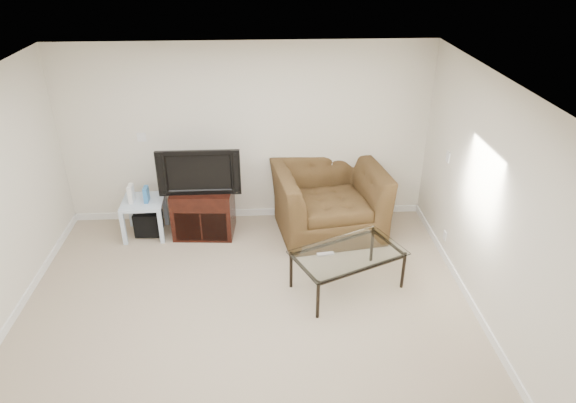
{
  "coord_description": "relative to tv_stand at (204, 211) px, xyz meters",
  "views": [
    {
      "loc": [
        0.21,
        -4.09,
        3.71
      ],
      "look_at": [
        0.5,
        1.2,
        0.9
      ],
      "focal_mm": 32.0,
      "sensor_mm": 36.0,
      "label": 1
    }
  ],
  "objects": [
    {
      "name": "floor",
      "position": [
        0.6,
        -2.05,
        -0.33
      ],
      "size": [
        5.0,
        5.0,
        0.0
      ],
      "primitive_type": "plane",
      "color": "tan",
      "rests_on": "ground"
    },
    {
      "name": "ceiling",
      "position": [
        0.6,
        -2.05,
        2.17
      ],
      "size": [
        5.0,
        5.0,
        0.0
      ],
      "primitive_type": "plane",
      "color": "white",
      "rests_on": "ground"
    },
    {
      "name": "wall_back",
      "position": [
        0.6,
        0.45,
        0.92
      ],
      "size": [
        5.0,
        0.02,
        2.5
      ],
      "primitive_type": "cube",
      "color": "silver",
      "rests_on": "ground"
    },
    {
      "name": "wall_right",
      "position": [
        3.1,
        -2.05,
        0.92
      ],
      "size": [
        0.02,
        5.0,
        2.5
      ],
      "primitive_type": "cube",
      "color": "silver",
      "rests_on": "ground"
    },
    {
      "name": "plate_back",
      "position": [
        -0.8,
        0.44,
        0.92
      ],
      "size": [
        0.12,
        0.02,
        0.12
      ],
      "primitive_type": "cube",
      "color": "white",
      "rests_on": "wall_back"
    },
    {
      "name": "plate_right_switch",
      "position": [
        3.09,
        -0.45,
        0.92
      ],
      "size": [
        0.02,
        0.09,
        0.13
      ],
      "primitive_type": "cube",
      "color": "white",
      "rests_on": "wall_right"
    },
    {
      "name": "plate_right_outlet",
      "position": [
        3.09,
        -0.75,
        -0.03
      ],
      "size": [
        0.02,
        0.08,
        0.12
      ],
      "primitive_type": "cube",
      "color": "white",
      "rests_on": "wall_right"
    },
    {
      "name": "tv_stand",
      "position": [
        0.0,
        0.0,
        0.0
      ],
      "size": [
        0.83,
        0.61,
        0.66
      ],
      "primitive_type": null,
      "rotation": [
        0.0,
        0.0,
        -0.07
      ],
      "color": "black",
      "rests_on": "floor"
    },
    {
      "name": "dvd_player",
      "position": [
        -0.0,
        -0.04,
        0.22
      ],
      "size": [
        0.42,
        0.31,
        0.06
      ],
      "primitive_type": "cube",
      "rotation": [
        0.0,
        0.0,
        -0.07
      ],
      "color": "black",
      "rests_on": "tv_stand"
    },
    {
      "name": "television",
      "position": [
        -0.0,
        -0.03,
        0.64
      ],
      "size": [
        0.99,
        0.2,
        0.61
      ],
      "primitive_type": "imported",
      "rotation": [
        0.0,
        0.0,
        0.0
      ],
      "color": "black",
      "rests_on": "tv_stand"
    },
    {
      "name": "side_table",
      "position": [
        -0.8,
        0.0,
        -0.07
      ],
      "size": [
        0.55,
        0.55,
        0.52
      ],
      "primitive_type": null,
      "rotation": [
        0.0,
        0.0,
        0.03
      ],
      "color": "silver",
      "rests_on": "floor"
    },
    {
      "name": "subwoofer",
      "position": [
        -0.77,
        0.02,
        -0.15
      ],
      "size": [
        0.35,
        0.35,
        0.33
      ],
      "primitive_type": "cube",
      "rotation": [
        0.0,
        0.0,
        -0.04
      ],
      "color": "black",
      "rests_on": "floor"
    },
    {
      "name": "game_console",
      "position": [
        -0.93,
        -0.03,
        0.31
      ],
      "size": [
        0.05,
        0.17,
        0.24
      ],
      "primitive_type": "cube",
      "rotation": [
        0.0,
        0.0,
        0.0
      ],
      "color": "white",
      "rests_on": "side_table"
    },
    {
      "name": "game_case",
      "position": [
        -0.73,
        -0.02,
        0.29
      ],
      "size": [
        0.05,
        0.15,
        0.21
      ],
      "primitive_type": "cube",
      "rotation": [
        0.0,
        0.0,
        -0.0
      ],
      "color": "#337FCC",
      "rests_on": "side_table"
    },
    {
      "name": "recliner",
      "position": [
        1.7,
        0.0,
        0.29
      ],
      "size": [
        1.55,
        1.13,
        1.25
      ],
      "primitive_type": "imported",
      "rotation": [
        0.0,
        0.0,
        0.15
      ],
      "color": "brown",
      "rests_on": "floor"
    },
    {
      "name": "coffee_table",
      "position": [
        1.76,
        -1.33,
        -0.09
      ],
      "size": [
        1.41,
        1.14,
        0.48
      ],
      "primitive_type": null,
      "rotation": [
        0.0,
        0.0,
        0.43
      ],
      "color": "black",
      "rests_on": "floor"
    },
    {
      "name": "remote",
      "position": [
        1.49,
        -1.36,
        0.16
      ],
      "size": [
        0.2,
        0.08,
        0.02
      ],
      "primitive_type": "cube",
      "rotation": [
        0.0,
        0.0,
        0.12
      ],
      "color": "#B2B2B7",
      "rests_on": "coffee_table"
    }
  ]
}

